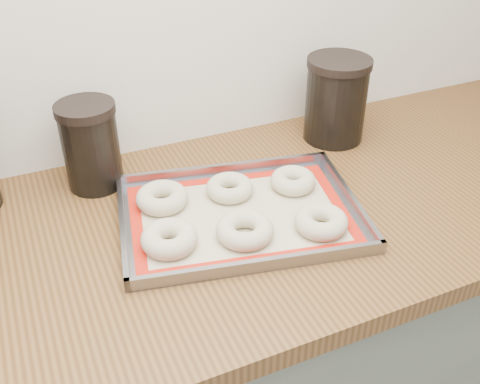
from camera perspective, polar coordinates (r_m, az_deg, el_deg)
name	(u,v)px	position (r m, az deg, el deg)	size (l,w,h in m)	color
cabinet	(213,378)	(1.42, -2.79, -18.38)	(3.00, 0.65, 0.86)	slate
countertop	(206,230)	(1.10, -3.42, -3.91)	(3.06, 0.68, 0.04)	brown
baking_tray	(240,215)	(1.09, 0.00, -2.31)	(0.52, 0.41, 0.03)	gray
baking_mat	(240,215)	(1.09, 0.00, -2.39)	(0.47, 0.37, 0.00)	#C6B793
bagel_front_left	(169,239)	(1.02, -7.20, -4.72)	(0.10, 0.10, 0.04)	#C3B897
bagel_front_mid	(245,230)	(1.03, 0.50, -3.88)	(0.11, 0.11, 0.04)	#C3B897
bagel_front_right	(321,222)	(1.06, 8.24, -3.00)	(0.10, 0.10, 0.04)	#C3B897
bagel_back_left	(162,198)	(1.12, -7.92, -0.59)	(0.10, 0.10, 0.04)	#C3B897
bagel_back_mid	(230,188)	(1.14, -1.06, 0.42)	(0.10, 0.10, 0.03)	#C3B897
bagel_back_right	(293,181)	(1.17, 5.41, 1.16)	(0.09, 0.09, 0.03)	#C3B897
canister_mid	(91,145)	(1.19, -14.93, 4.60)	(0.12, 0.12, 0.18)	black
canister_right	(336,99)	(1.35, 9.73, 9.26)	(0.15, 0.15, 0.20)	black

